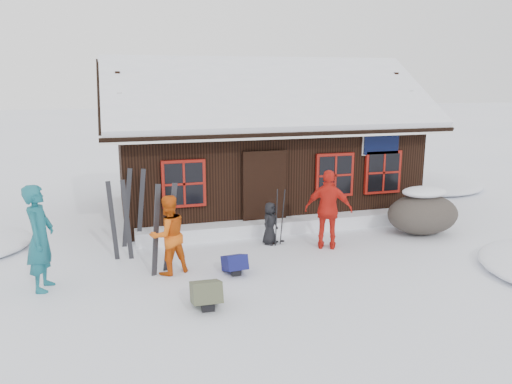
# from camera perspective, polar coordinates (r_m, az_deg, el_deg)

# --- Properties ---
(ground) EXTENTS (120.00, 120.00, 0.00)m
(ground) POSITION_cam_1_polar(r_m,az_deg,el_deg) (10.26, 0.11, -8.79)
(ground) COLOR white
(ground) RESTS_ON ground
(mountain_hut) EXTENTS (8.90, 6.09, 4.42)m
(mountain_hut) POSITION_cam_1_polar(r_m,az_deg,el_deg) (14.91, 0.30, 4.31)
(mountain_hut) COLOR black
(mountain_hut) RESTS_ON ground
(snow_drift) EXTENTS (7.60, 0.60, 0.35)m
(snow_drift) POSITION_cam_1_polar(r_m,az_deg,el_deg) (12.67, 3.79, -3.74)
(snow_drift) COLOR white
(snow_drift) RESTS_ON ground
(snow_mounds) EXTENTS (20.60, 13.20, 0.48)m
(snow_mounds) POSITION_cam_1_polar(r_m,az_deg,el_deg) (12.43, 5.05, -4.94)
(snow_mounds) COLOR white
(snow_mounds) RESTS_ON ground
(skier_teal) EXTENTS (0.60, 0.79, 1.96)m
(skier_teal) POSITION_cam_1_polar(r_m,az_deg,el_deg) (9.82, -23.46, -4.83)
(skier_teal) COLOR #155C67
(skier_teal) RESTS_ON ground
(skier_orange_left) EXTENTS (0.93, 0.84, 1.59)m
(skier_orange_left) POSITION_cam_1_polar(r_m,az_deg,el_deg) (9.94, -10.00, -4.85)
(skier_orange_left) COLOR #D3540E
(skier_orange_left) RESTS_ON ground
(skier_orange_right) EXTENTS (1.15, 0.87, 1.81)m
(skier_orange_right) POSITION_cam_1_polar(r_m,az_deg,el_deg) (11.32, 8.29, -2.02)
(skier_orange_right) COLOR red
(skier_orange_right) RESTS_ON ground
(skier_crouched) EXTENTS (0.58, 0.56, 1.00)m
(skier_crouched) POSITION_cam_1_polar(r_m,az_deg,el_deg) (11.61, 1.60, -3.59)
(skier_crouched) COLOR black
(skier_crouched) RESTS_ON ground
(boulder) EXTENTS (1.81, 1.36, 1.06)m
(boulder) POSITION_cam_1_polar(r_m,az_deg,el_deg) (13.05, 18.52, -2.25)
(boulder) COLOR #453E37
(boulder) RESTS_ON ground
(ski_pair_left) EXTENTS (0.61, 0.27, 1.85)m
(ski_pair_left) POSITION_cam_1_polar(r_m,az_deg,el_deg) (10.01, -10.56, -4.26)
(ski_pair_left) COLOR black
(ski_pair_left) RESTS_ON ground
(ski_pair_mid) EXTENTS (0.49, 0.08, 1.78)m
(ski_pair_mid) POSITION_cam_1_polar(r_m,az_deg,el_deg) (10.92, -15.28, -3.28)
(ski_pair_mid) COLOR black
(ski_pair_mid) RESTS_ON ground
(ski_pair_right) EXTENTS (0.62, 0.19, 1.87)m
(ski_pair_right) POSITION_cam_1_polar(r_m,az_deg,el_deg) (11.73, -13.76, -1.85)
(ski_pair_right) COLOR black
(ski_pair_right) RESTS_ON ground
(ski_poles) EXTENTS (0.24, 0.12, 1.36)m
(ski_poles) POSITION_cam_1_polar(r_m,az_deg,el_deg) (11.52, 2.70, -3.00)
(ski_poles) COLOR black
(ski_poles) RESTS_ON ground
(backpack_blue) EXTENTS (0.45, 0.57, 0.30)m
(backpack_blue) POSITION_cam_1_polar(r_m,az_deg,el_deg) (10.01, -2.46, -8.47)
(backpack_blue) COLOR #141655
(backpack_blue) RESTS_ON ground
(backpack_olive) EXTENTS (0.51, 0.67, 0.35)m
(backpack_olive) POSITION_cam_1_polar(r_m,az_deg,el_deg) (8.65, -5.73, -11.84)
(backpack_olive) COLOR #4A4E38
(backpack_olive) RESTS_ON ground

